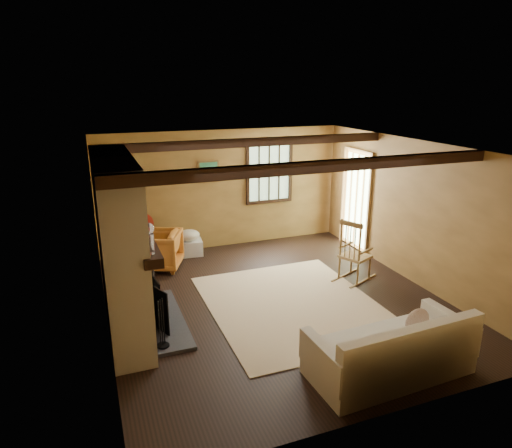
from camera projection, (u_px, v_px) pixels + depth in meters
name	position (u px, v px, depth m)	size (l,w,h in m)	color
ground	(276.00, 301.00, 7.14)	(5.50, 5.50, 0.00)	black
room_envelope	(284.00, 195.00, 6.96)	(5.02, 5.52, 2.44)	#A3773A
fireplace	(123.00, 254.00, 6.06)	(1.02, 2.30, 2.40)	brown
rug	(293.00, 305.00, 7.03)	(2.50, 3.00, 0.01)	beige
rocking_chair	(354.00, 255.00, 7.80)	(0.89, 0.70, 1.09)	tan
sofa	(393.00, 354.00, 5.28)	(1.97, 0.94, 0.78)	silver
firewood_pile	(130.00, 256.00, 8.66)	(0.72, 0.13, 0.26)	brown
laundry_basket	(189.00, 248.00, 9.03)	(0.50, 0.38, 0.30)	silver
basket_pillow	(189.00, 235.00, 8.95)	(0.43, 0.35, 0.22)	silver
armchair	(159.00, 250.00, 8.32)	(0.75, 0.77, 0.70)	#BF6026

